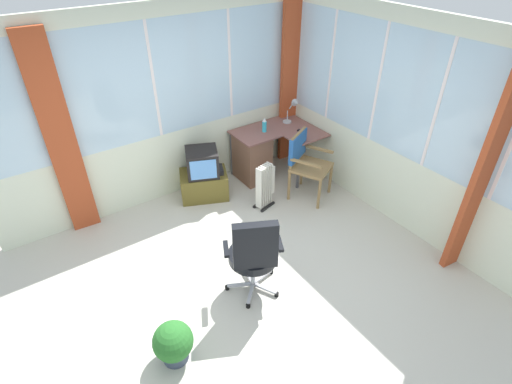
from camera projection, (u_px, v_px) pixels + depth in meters
The scene contains 15 objects.
ground at pixel (247, 281), 4.34m from camera, with size 5.30×5.01×0.06m, color beige.
north_window_panel at pixel (157, 111), 4.98m from camera, with size 4.30×0.07×2.53m.
east_window_panel at pixel (401, 125), 4.62m from camera, with size 0.07×4.01×2.53m.
curtain_north_left at pixel (61, 141), 4.40m from camera, with size 0.32×0.07×2.43m, color #AA4423.
curtain_corner at pixel (290, 85), 5.87m from camera, with size 0.32×0.07×2.43m, color #AA4423.
curtain_east_far at pixel (486, 172), 3.86m from camera, with size 0.32×0.07×2.43m, color #AA4423.
desk at pixel (255, 154), 5.82m from camera, with size 1.16×0.94×0.73m.
desk_lamp at pixel (294, 107), 5.80m from camera, with size 0.23×0.20×0.37m.
tv_remote at pixel (302, 132), 5.66m from camera, with size 0.04×0.15×0.02m, color black.
spray_bottle at pixel (264, 125), 5.62m from camera, with size 0.06×0.06×0.22m.
wooden_armchair at pixel (304, 157), 5.34m from camera, with size 0.64×0.65×0.94m.
office_chair at pixel (254, 253), 3.86m from camera, with size 0.63×0.60×1.02m.
tv_on_stand at pixel (204, 176), 5.45m from camera, with size 0.76×0.66×0.73m.
space_heater at pixel (265, 185), 5.26m from camera, with size 0.33×0.23×0.64m.
potted_plant at pixel (173, 343), 3.43m from camera, with size 0.36×0.36×0.43m.
Camera 1 is at (-1.62, -2.52, 3.27)m, focal length 27.65 mm.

